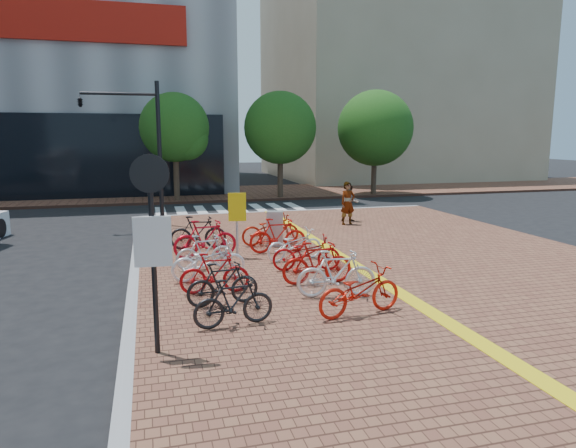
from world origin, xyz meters
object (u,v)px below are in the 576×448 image
object	(u,v)px
bike_2	(215,273)
pedestrian_b	(350,203)
bike_9	(317,263)
utility_box	(275,228)
bike_3	(209,261)
bike_4	(205,252)
bike_8	(336,274)
notice_sign	(152,231)
bike_5	(205,239)
bike_11	(295,245)
bike_6	(198,232)
yellow_sign	(237,213)
bike_12	(278,235)
bike_7	(360,291)
bike_10	(306,253)
bike_0	(234,302)
bike_1	(223,284)
bike_13	(270,230)
pedestrian_a	(348,203)
traffic_light_pole	(124,127)

from	to	relation	value
bike_2	pedestrian_b	size ratio (longest dim) A/B	1.04
bike_9	utility_box	size ratio (longest dim) A/B	1.53
bike_3	bike_4	world-z (taller)	bike_3
bike_8	notice_sign	bearing A→B (deg)	125.83
bike_5	bike_11	size ratio (longest dim) A/B	1.08
bike_6	yellow_sign	world-z (taller)	yellow_sign
bike_12	bike_7	bearing A→B (deg)	-177.55
utility_box	bike_8	bearing A→B (deg)	-89.79
bike_4	bike_10	bearing A→B (deg)	-115.67
bike_0	bike_1	distance (m)	1.29
yellow_sign	bike_10	bearing A→B (deg)	-52.57
bike_2	bike_8	world-z (taller)	bike_8
bike_9	bike_13	size ratio (longest dim) A/B	0.89
bike_0	bike_5	xyz separation A→B (m)	(0.09, 5.77, 0.10)
bike_10	bike_11	xyz separation A→B (m)	(0.02, 1.22, -0.02)
bike_7	bike_11	world-z (taller)	bike_7
bike_7	pedestrian_b	world-z (taller)	pedestrian_b
bike_5	bike_9	xyz separation A→B (m)	(2.35, -3.49, -0.04)
bike_3	bike_13	world-z (taller)	bike_13
pedestrian_a	bike_1	bearing A→B (deg)	-133.75
yellow_sign	notice_sign	bearing A→B (deg)	-110.85
bike_1	pedestrian_a	bearing A→B (deg)	-42.30
bike_11	notice_sign	size ratio (longest dim) A/B	0.53
bike_4	pedestrian_b	xyz separation A→B (m)	(6.82, 6.39, 0.29)
bike_1	bike_11	distance (m)	4.35
bike_5	bike_8	xyz separation A→B (m)	(2.43, -4.59, -0.03)
bike_13	bike_8	bearing A→B (deg)	177.11
bike_2	yellow_sign	bearing A→B (deg)	-14.39
bike_10	bike_0	bearing A→B (deg)	153.95
bike_3	bike_4	bearing A→B (deg)	-7.54
bike_9	bike_11	xyz separation A→B (m)	(0.14, 2.50, -0.07)
bike_1	bike_12	xyz separation A→B (m)	(2.37, 4.57, 0.07)
yellow_sign	notice_sign	distance (m)	6.97
bike_6	bike_10	xyz separation A→B (m)	(2.56, -3.49, -0.06)
bike_9	bike_10	xyz separation A→B (m)	(0.12, 1.27, -0.05)
pedestrian_a	yellow_sign	bearing A→B (deg)	-147.50
bike_12	bike_9	bearing A→B (deg)	-178.24
bike_8	traffic_light_pole	bearing A→B (deg)	31.99
bike_11	bike_9	bearing A→B (deg)	165.34
bike_1	bike_7	size ratio (longest dim) A/B	0.82
bike_7	traffic_light_pole	xyz separation A→B (m)	(-4.87, 12.10, 3.44)
pedestrian_a	utility_box	size ratio (longest dim) A/B	1.52
bike_2	bike_4	world-z (taller)	bike_2
bike_0	bike_8	size ratio (longest dim) A/B	0.87
bike_6	traffic_light_pole	size ratio (longest dim) A/B	0.31
bike_11	bike_12	distance (m)	1.10
bike_8	pedestrian_a	world-z (taller)	pedestrian_a
bike_4	bike_11	bearing A→B (deg)	-89.77
bike_9	pedestrian_b	xyz separation A→B (m)	(4.32, 8.55, 0.24)
bike_12	utility_box	distance (m)	1.03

